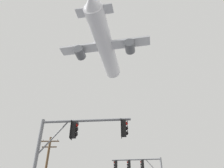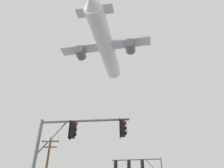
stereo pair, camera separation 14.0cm
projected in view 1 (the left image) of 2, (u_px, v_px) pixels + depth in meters
The scene contains 2 objects.
signal_pole_near at pixel (71, 143), 11.12m from camera, with size 5.22×0.66×5.74m.
airplane at pixel (105, 46), 54.60m from camera, with size 23.93×30.98×8.44m.
Camera 1 is at (-0.57, -3.37, 1.27)m, focal length 32.78 mm.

